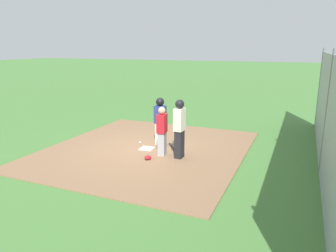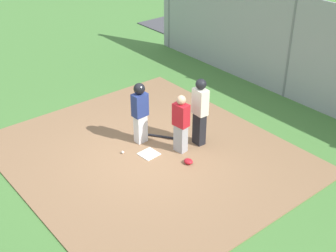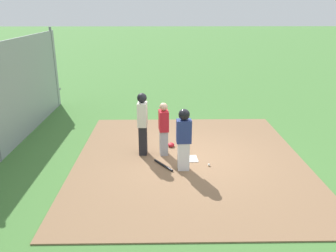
{
  "view_description": "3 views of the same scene",
  "coord_description": "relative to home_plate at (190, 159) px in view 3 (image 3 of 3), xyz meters",
  "views": [
    {
      "loc": [
        -9.22,
        -4.7,
        3.39
      ],
      "look_at": [
        0.27,
        -0.67,
        0.83
      ],
      "focal_mm": 34.14,
      "sensor_mm": 36.0,
      "label": 1
    },
    {
      "loc": [
        -7.78,
        5.74,
        6.43
      ],
      "look_at": [
        -0.04,
        -0.59,
        0.66
      ],
      "focal_mm": 49.03,
      "sensor_mm": 36.0,
      "label": 2
    },
    {
      "loc": [
        8.76,
        -0.76,
        4.12
      ],
      "look_at": [
        0.01,
        -0.61,
        1.04
      ],
      "focal_mm": 36.28,
      "sensor_mm": 36.0,
      "label": 3
    }
  ],
  "objects": [
    {
      "name": "dirt_infield",
      "position": [
        0.0,
        0.0,
        -0.03
      ],
      "size": [
        7.2,
        6.4,
        0.03
      ],
      "primitive_type": "cube",
      "color": "#896647",
      "rests_on": "ground_plane"
    },
    {
      "name": "ground_plane",
      "position": [
        0.0,
        0.0,
        -0.04
      ],
      "size": [
        140.0,
        140.0,
        0.0
      ],
      "primitive_type": "plane",
      "color": "#477A38"
    },
    {
      "name": "baseball",
      "position": [
        0.45,
        0.49,
        0.03
      ],
      "size": [
        0.07,
        0.07,
        0.07
      ],
      "primitive_type": "sphere",
      "color": "white",
      "rests_on": "dirt_infield"
    },
    {
      "name": "home_plate",
      "position": [
        0.0,
        0.0,
        0.0
      ],
      "size": [
        0.47,
        0.47,
        0.02
      ],
      "primitive_type": "cube",
      "rotation": [
        0.0,
        0.0,
        0.08
      ],
      "color": "white",
      "rests_on": "dirt_infield"
    },
    {
      "name": "catcher",
      "position": [
        -0.37,
        -0.73,
        0.79
      ],
      "size": [
        0.41,
        0.3,
        1.56
      ],
      "rotation": [
        0.0,
        0.0,
        1.69
      ],
      "color": "#9E9EA3",
      "rests_on": "dirt_infield"
    },
    {
      "name": "runner",
      "position": [
        0.63,
        -0.22,
        0.95
      ],
      "size": [
        0.29,
        0.39,
        1.67
      ],
      "rotation": [
        0.0,
        0.0,
        3.18
      ],
      "color": "silver",
      "rests_on": "dirt_infield"
    },
    {
      "name": "umpire",
      "position": [
        -0.4,
        -1.33,
        0.96
      ],
      "size": [
        0.39,
        0.28,
        1.83
      ],
      "rotation": [
        0.0,
        0.0,
        1.52
      ],
      "color": "black",
      "rests_on": "dirt_infield"
    },
    {
      "name": "catcher_mask",
      "position": [
        -0.93,
        -0.5,
        0.05
      ],
      "size": [
        0.24,
        0.2,
        0.12
      ],
      "primitive_type": "ellipsoid",
      "color": "#B21923",
      "rests_on": "dirt_infield"
    },
    {
      "name": "baseball_bat",
      "position": [
        0.44,
        -0.75,
        0.02
      ],
      "size": [
        0.7,
        0.52,
        0.06
      ],
      "primitive_type": "cylinder",
      "rotation": [
        0.0,
        1.57,
        0.61
      ],
      "color": "black",
      "rests_on": "dirt_infield"
    }
  ]
}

